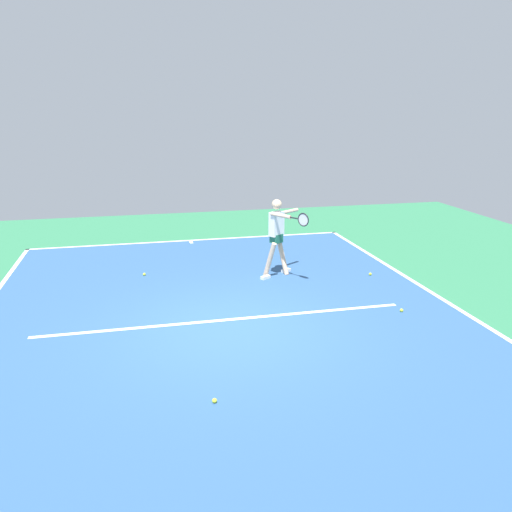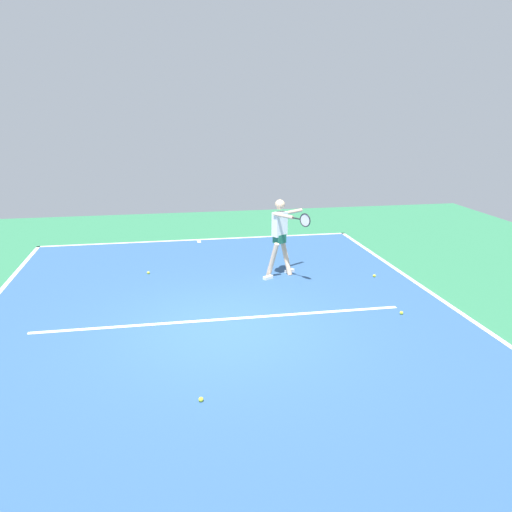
{
  "view_description": "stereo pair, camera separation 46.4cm",
  "coord_description": "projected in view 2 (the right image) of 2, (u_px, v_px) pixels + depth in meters",
  "views": [
    {
      "loc": [
        1.45,
        8.31,
        3.75
      ],
      "look_at": [
        -0.8,
        -1.37,
        0.9
      ],
      "focal_mm": 36.29,
      "sensor_mm": 36.0,
      "label": 1
    },
    {
      "loc": [
        1.0,
        8.4,
        3.75
      ],
      "look_at": [
        -0.8,
        -1.37,
        0.9
      ],
      "focal_mm": 36.29,
      "sensor_mm": 36.0,
      "label": 2
    }
  ],
  "objects": [
    {
      "name": "tennis_ball_far_corner",
      "position": [
        374.0,
        276.0,
        11.89
      ],
      "size": [
        0.07,
        0.07,
        0.07
      ],
      "primitive_type": "sphere",
      "color": "yellow",
      "rests_on": "ground_plane"
    },
    {
      "name": "court_line_centre_mark",
      "position": [
        199.0,
        241.0,
        15.09
      ],
      "size": [
        0.1,
        0.3,
        0.01
      ],
      "primitive_type": "cube",
      "color": "white",
      "rests_on": "ground_plane"
    },
    {
      "name": "tennis_ball_near_player",
      "position": [
        201.0,
        399.0,
        6.85
      ],
      "size": [
        0.07,
        0.07,
        0.07
      ],
      "primitive_type": "sphere",
      "color": "#CCE033",
      "rests_on": "ground_plane"
    },
    {
      "name": "court_line_sideline_left",
      "position": [
        458.0,
        311.0,
        9.93
      ],
      "size": [
        0.1,
        13.07,
        0.01
      ],
      "primitive_type": "cube",
      "color": "white",
      "rests_on": "ground_plane"
    },
    {
      "name": "court_line_service",
      "position": [
        223.0,
        319.0,
        9.52
      ],
      "size": [
        6.8,
        0.1,
        0.01
      ],
      "primitive_type": "cube",
      "color": "white",
      "rests_on": "ground_plane"
    },
    {
      "name": "tennis_ball_near_service_line",
      "position": [
        401.0,
        313.0,
        9.74
      ],
      "size": [
        0.07,
        0.07,
        0.07
      ],
      "primitive_type": "sphere",
      "color": "#CCE033",
      "rests_on": "ground_plane"
    },
    {
      "name": "ground_plane",
      "position": [
        226.0,
        328.0,
        9.15
      ],
      "size": [
        21.43,
        21.43,
        0.0
      ],
      "primitive_type": "plane",
      "color": "#2D754C"
    },
    {
      "name": "court_line_baseline_near",
      "position": [
        198.0,
        240.0,
        15.28
      ],
      "size": [
        9.07,
        0.1,
        0.01
      ],
      "primitive_type": "cube",
      "color": "white",
      "rests_on": "ground_plane"
    },
    {
      "name": "tennis_ball_centre_court",
      "position": [
        148.0,
        273.0,
        12.11
      ],
      "size": [
        0.07,
        0.07,
        0.07
      ],
      "primitive_type": "sphere",
      "color": "#CCE033",
      "rests_on": "ground_plane"
    },
    {
      "name": "tennis_player",
      "position": [
        281.0,
        233.0,
        11.71
      ],
      "size": [
        1.06,
        1.41,
        1.8
      ],
      "rotation": [
        0.0,
        0.0,
        0.57
      ],
      "color": "beige",
      "rests_on": "ground_plane"
    },
    {
      "name": "court_surface",
      "position": [
        226.0,
        328.0,
        9.15
      ],
      "size": [
        9.07,
        13.07,
        0.0
      ],
      "primitive_type": "cube",
      "color": "#2D5484",
      "rests_on": "ground_plane"
    }
  ]
}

